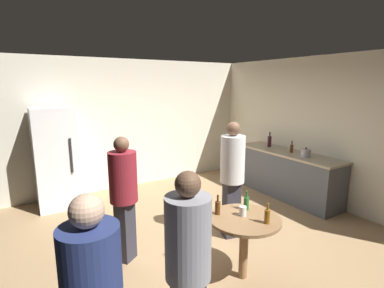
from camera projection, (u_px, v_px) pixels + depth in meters
The scene contains 16 objects.
ground_plane at pixel (200, 236), 4.43m from camera, with size 5.20×5.20×0.10m, color #9E7C56.
wall_back at pixel (134, 124), 6.35m from camera, with size 5.32×0.06×2.70m, color silver.
wall_side_right at pixel (319, 130), 5.49m from camera, with size 0.06×5.20×2.70m, color silver.
refrigerator at pixel (56, 158), 5.25m from camera, with size 0.70×0.68×1.80m.
kitchen_counter at pixel (287, 174), 5.81m from camera, with size 0.64×2.22×0.90m.
kettle at pixel (306, 153), 5.32m from camera, with size 0.24×0.17×0.18m.
wine_bottle_on_counter at pixel (269, 141), 6.17m from camera, with size 0.08×0.08×0.31m.
beer_bottle_on_counter at pixel (292, 148), 5.65m from camera, with size 0.06×0.06×0.23m.
foreground_table at pixel (244, 226), 3.29m from camera, with size 0.80×0.80×0.73m.
beer_bottle_amber at pixel (267, 216), 3.12m from camera, with size 0.06×0.06×0.23m.
beer_bottle_brown at pixel (218, 207), 3.35m from camera, with size 0.06×0.06×0.23m.
beer_bottle_green at pixel (246, 203), 3.47m from camera, with size 0.06×0.06×0.23m.
plastic_cup_white at pixel (243, 211), 3.31m from camera, with size 0.08×0.08×0.11m, color white.
person_in_white_shirt at pixel (232, 171), 4.15m from camera, with size 0.40×0.40×1.69m.
person_in_maroon_shirt at pixel (124, 190), 3.59m from camera, with size 0.47×0.47×1.59m.
person_in_gray_shirt at pixel (188, 259), 2.16m from camera, with size 0.41×0.41×1.60m.
Camera 1 is at (-2.21, -3.41, 2.19)m, focal length 27.62 mm.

